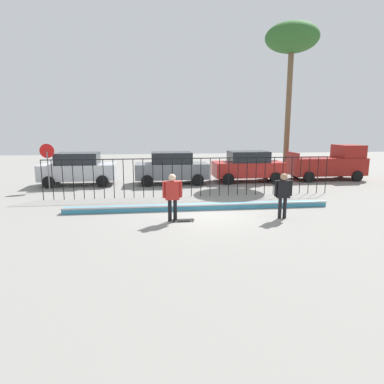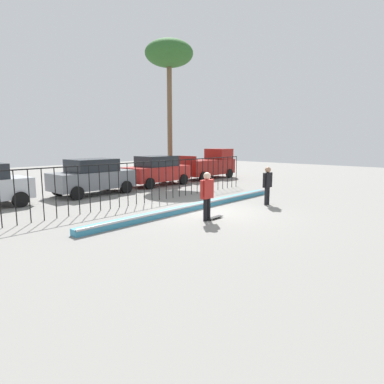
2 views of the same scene
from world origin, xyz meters
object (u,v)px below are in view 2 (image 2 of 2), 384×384
object	(u,v)px
parked_car_gray	(93,176)
pickup_truck	(209,165)
skateboard	(215,217)
skateboarder	(207,192)
parked_car_red	(157,170)
palm_tree_tall	(169,56)
camera_operator	(267,182)

from	to	relation	value
parked_car_gray	pickup_truck	xyz separation A→B (m)	(10.24, 0.31, 0.06)
skateboard	pickup_truck	distance (m)	13.55
skateboarder	parked_car_red	size ratio (longest dim) A/B	0.41
skateboarder	parked_car_red	world-z (taller)	parked_car_red
parked_car_red	palm_tree_tall	distance (m)	8.87
skateboarder	parked_car_gray	distance (m)	8.30
skateboard	camera_operator	world-z (taller)	camera_operator
skateboarder	skateboard	bearing A→B (deg)	4.22
pickup_truck	parked_car_red	bearing A→B (deg)	176.71
parked_car_red	skateboard	bearing A→B (deg)	-121.69
skateboarder	camera_operator	xyz separation A→B (m)	(4.11, -0.11, -0.02)
palm_tree_tall	parked_car_red	bearing A→B (deg)	-146.67
palm_tree_tall	skateboarder	bearing A→B (deg)	-128.97
parked_car_gray	pickup_truck	world-z (taller)	pickup_truck
skateboard	parked_car_gray	size ratio (longest dim) A/B	0.19
camera_operator	pickup_truck	size ratio (longest dim) A/B	0.36
camera_operator	palm_tree_tall	world-z (taller)	palm_tree_tall
pickup_truck	palm_tree_tall	world-z (taller)	palm_tree_tall
pickup_truck	palm_tree_tall	xyz separation A→B (m)	(-2.13, 2.07, 7.85)
parked_car_red	palm_tree_tall	xyz separation A→B (m)	(3.34, 2.20, 7.92)
skateboarder	camera_operator	bearing A→B (deg)	11.75
parked_car_gray	palm_tree_tall	distance (m)	11.59
camera_operator	skateboard	bearing A→B (deg)	58.50
palm_tree_tall	parked_car_gray	bearing A→B (deg)	-163.65
camera_operator	parked_car_red	size ratio (longest dim) A/B	0.40
pickup_truck	camera_operator	bearing A→B (deg)	-131.97
skateboarder	palm_tree_tall	distance (m)	15.80
parked_car_red	skateboarder	bearing A→B (deg)	-123.75
skateboard	camera_operator	distance (m)	3.85
parked_car_red	palm_tree_tall	bearing A→B (deg)	31.56
skateboard	skateboarder	bearing A→B (deg)	170.21
parked_car_gray	parked_car_red	distance (m)	4.78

